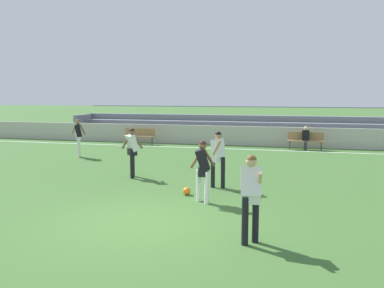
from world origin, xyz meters
The scene contains 13 objects.
ground_plane centered at (0.00, 0.00, 0.00)m, with size 160.00×160.00×0.00m, color #3D662D.
field_line_sideline centered at (0.00, 12.50, 0.00)m, with size 44.00×0.12×0.01m, color white.
sideline_wall centered at (0.00, 14.08, 0.54)m, with size 48.00×0.16×1.07m, color #BCB7AD.
bleacher_stand centered at (2.46, 16.01, 0.85)m, with size 25.78×2.67×2.07m.
bench_near_bin centered at (-5.34, 13.24, 0.55)m, with size 1.80×0.40×0.90m.
bench_centre_sideline centered at (3.76, 13.24, 0.55)m, with size 1.80×0.40×0.90m.
spectator_seated centered at (3.76, 13.12, 0.70)m, with size 0.36×0.42×1.21m.
player_dark_on_ball centered at (0.95, 1.98, 0.97)m, with size 0.62×0.45×1.64m.
player_white_trailing_run centered at (1.02, 3.74, 1.03)m, with size 0.46×0.63×1.73m.
player_white_pressing_high centered at (-2.11, 4.54, 1.01)m, with size 0.70×0.52×1.69m.
player_dark_deep_cover centered at (-6.21, 8.10, 1.03)m, with size 0.62×0.49×1.71m.
player_white_wide_left centered at (2.50, -0.68, 1.03)m, with size 0.47×0.61×1.72m.
soccer_ball centered at (0.34, 2.64, 0.11)m, with size 0.22×0.22×0.22m, color orange.
Camera 1 is at (3.30, -8.20, 2.86)m, focal length 37.95 mm.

